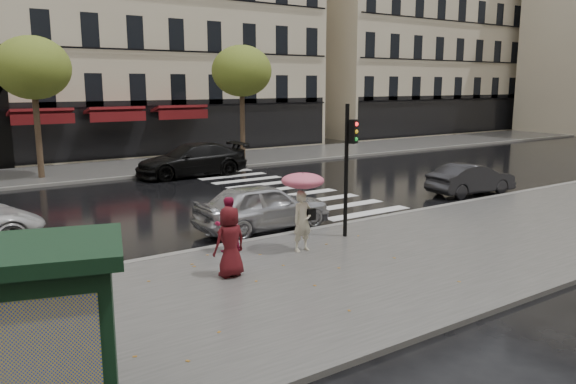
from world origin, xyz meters
TOP-DOWN VIEW (x-y plane):
  - ground at (0.00, 0.00)m, footprint 160.00×160.00m
  - near_sidewalk at (0.00, -0.50)m, footprint 90.00×7.00m
  - far_sidewalk at (0.00, 19.00)m, footprint 90.00×6.00m
  - near_kerb at (0.00, 3.00)m, footprint 90.00×0.25m
  - far_kerb at (0.00, 16.00)m, footprint 90.00×0.25m
  - zebra_crossing at (6.00, 9.60)m, footprint 3.60×11.75m
  - bldg_far_right at (34.00, 30.00)m, footprint 24.00×14.00m
  - tree_far_left at (-2.00, 18.00)m, footprint 3.40×3.40m
  - tree_far_right at (9.00, 18.00)m, footprint 3.40×3.40m
  - woman_umbrella at (1.19, 1.32)m, footprint 1.12×1.12m
  - woman_red at (-0.45, 2.40)m, footprint 0.75×0.61m
  - man_burgundy at (-1.35, 0.64)m, footprint 0.85×0.60m
  - traffic_light at (3.09, 1.73)m, footprint 0.28×0.37m
  - newsstand at (-5.99, -3.00)m, footprint 2.39×2.18m
  - car_silver at (1.75, 4.20)m, footprint 4.35×1.78m
  - car_darkgrey at (11.84, 4.20)m, footprint 3.97×1.72m
  - car_black at (4.36, 15.00)m, footprint 5.56×2.39m

SIDE VIEW (x-z plane):
  - ground at x=0.00m, z-range 0.00..0.00m
  - zebra_crossing at x=6.00m, z-range 0.00..0.01m
  - near_sidewalk at x=0.00m, z-range 0.00..0.12m
  - far_sidewalk at x=0.00m, z-range 0.00..0.12m
  - near_kerb at x=0.00m, z-range 0.00..0.14m
  - far_kerb at x=0.00m, z-range 0.00..0.14m
  - car_darkgrey at x=11.84m, z-range 0.00..1.27m
  - car_silver at x=1.75m, z-range 0.00..1.48m
  - car_black at x=4.36m, z-range 0.00..1.60m
  - woman_red at x=-0.45m, z-range 0.12..1.58m
  - man_burgundy at x=-1.35m, z-range 0.12..1.75m
  - newsstand at x=-5.99m, z-range 0.15..2.55m
  - woman_umbrella at x=1.19m, z-range 0.46..2.62m
  - traffic_light at x=3.09m, z-range 0.52..4.33m
  - tree_far_left at x=-2.00m, z-range 1.85..8.49m
  - tree_far_right at x=9.00m, z-range 1.85..8.49m
  - bldg_far_right at x=34.00m, z-range -0.14..22.76m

